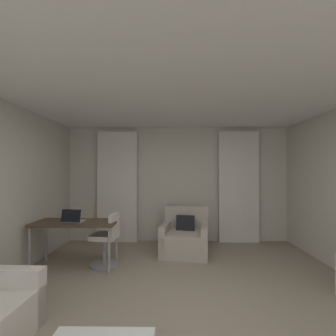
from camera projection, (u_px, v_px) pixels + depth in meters
ground_plane at (185, 317)px, 2.72m from camera, size 12.00×12.00×0.00m
wall_window at (178, 184)px, 5.77m from camera, size 5.12×0.06×2.60m
ceiling at (185, 78)px, 2.76m from camera, size 5.12×6.12×0.06m
curtain_left_panel at (117, 187)px, 5.65m from camera, size 0.90×0.06×2.50m
curtain_right_panel at (239, 187)px, 5.62m from camera, size 0.90×0.06×2.50m
armchair at (185, 239)px, 4.84m from camera, size 1.00×0.99×0.87m
desk at (76, 225)px, 4.15m from camera, size 1.34×0.63×0.76m
desk_chair at (107, 243)px, 4.19m from camera, size 0.48×0.48×0.88m
laptop at (73, 219)px, 4.09m from camera, size 0.34×0.27×0.22m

